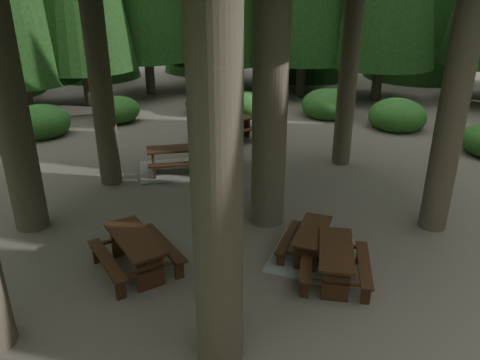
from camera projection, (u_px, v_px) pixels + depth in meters
ground at (247, 232)px, 11.60m from camera, size 80.00×80.00×0.00m
picnic_table_a at (311, 248)px, 10.50m from camera, size 2.63×2.54×0.69m
picnic_table_b at (136, 248)px, 9.89m from camera, size 1.63×1.97×0.82m
picnic_table_c at (176, 163)px, 15.24m from camera, size 2.91×2.71×0.79m
picnic_table_d at (230, 126)px, 18.09m from camera, size 1.90×1.54×0.81m
picnic_table_e at (335, 259)px, 9.59m from camera, size 2.24×2.23×0.76m
shrub_ring at (251, 200)px, 12.38m from camera, size 23.86×24.64×1.49m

